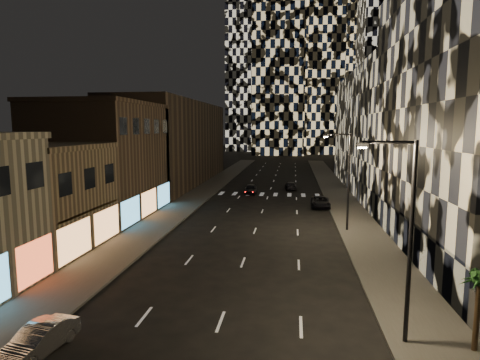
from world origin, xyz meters
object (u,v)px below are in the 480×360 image
(streetlight_near, at_px, (405,228))
(car_dark_oncoming, at_px, (291,186))
(car_silver_parked, at_px, (38,340))
(car_dark_rightlane, at_px, (321,202))
(car_dark_midlane, at_px, (251,189))
(palm_tree, at_px, (479,285))
(streetlight_far, at_px, (346,175))

(streetlight_near, height_order, car_dark_oncoming, streetlight_near)
(streetlight_near, distance_m, car_silver_parked, 16.51)
(car_dark_rightlane, bearing_deg, streetlight_near, -86.58)
(car_silver_parked, distance_m, car_dark_rightlane, 36.88)
(car_dark_midlane, distance_m, car_dark_oncoming, 7.83)
(car_silver_parked, distance_m, car_dark_oncoming, 49.21)
(streetlight_near, distance_m, palm_tree, 3.77)
(palm_tree, bearing_deg, streetlight_far, 98.40)
(streetlight_far, xyz_separation_m, palm_tree, (3.01, -20.36, -2.25))
(streetlight_far, bearing_deg, car_silver_parked, -124.18)
(streetlight_near, bearing_deg, car_dark_midlane, 105.41)
(car_dark_oncoming, distance_m, palm_tree, 46.36)
(streetlight_far, height_order, car_dark_midlane, streetlight_far)
(car_dark_oncoming, bearing_deg, car_silver_parked, 73.11)
(palm_tree, bearing_deg, car_silver_parked, -172.17)
(streetlight_far, xyz_separation_m, car_dark_oncoming, (-5.22, 25.20, -4.76))
(car_dark_midlane, height_order, car_dark_rightlane, car_dark_midlane)
(streetlight_near, relative_size, palm_tree, 2.52)
(streetlight_far, bearing_deg, car_dark_oncoming, 101.69)
(streetlight_far, bearing_deg, car_dark_rightlane, 97.60)
(car_dark_oncoming, bearing_deg, palm_tree, 95.47)
(car_dark_rightlane, xyz_separation_m, palm_tree, (4.50, -31.54, 2.44))
(car_silver_parked, bearing_deg, car_dark_midlane, 91.64)
(car_silver_parked, bearing_deg, car_dark_oncoming, 85.58)
(car_dark_oncoming, bearing_deg, streetlight_far, 96.94)
(car_dark_rightlane, relative_size, palm_tree, 1.33)
(streetlight_near, distance_m, car_dark_midlane, 41.67)
(streetlight_far, distance_m, car_dark_oncoming, 26.17)
(car_silver_parked, bearing_deg, streetlight_far, 63.53)
(car_silver_parked, height_order, palm_tree, palm_tree)
(streetlight_near, height_order, streetlight_far, same)
(streetlight_far, bearing_deg, car_dark_midlane, 118.91)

